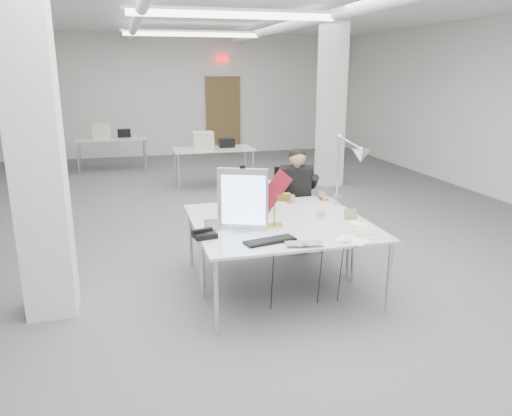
{
  "coord_description": "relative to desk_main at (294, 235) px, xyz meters",
  "views": [
    {
      "loc": [
        -1.54,
        -6.83,
        2.3
      ],
      "look_at": [
        -0.24,
        -2.0,
        0.9
      ],
      "focal_mm": 35.0,
      "sensor_mm": 36.0,
      "label": 1
    }
  ],
  "objects": [
    {
      "name": "room_shell",
      "position": [
        0.04,
        2.63,
        0.95
      ],
      "size": [
        10.04,
        14.04,
        3.24
      ],
      "color": "#555557",
      "rests_on": "ground"
    },
    {
      "name": "desk_main",
      "position": [
        0.0,
        0.0,
        0.0
      ],
      "size": [
        1.8,
        0.9,
        0.02
      ],
      "primitive_type": "cube",
      "color": "silver",
      "rests_on": "room_shell"
    },
    {
      "name": "desk_second",
      "position": [
        0.0,
        0.9,
        0.0
      ],
      "size": [
        1.8,
        0.9,
        0.02
      ],
      "primitive_type": "cube",
      "color": "silver",
      "rests_on": "room_shell"
    },
    {
      "name": "bg_desk_a",
      "position": [
        0.2,
        5.5,
        0.0
      ],
      "size": [
        1.6,
        0.8,
        0.02
      ],
      "primitive_type": "cube",
      "color": "silver",
      "rests_on": "room_shell"
    },
    {
      "name": "bg_desk_b",
      "position": [
        -1.8,
        7.7,
        0.0
      ],
      "size": [
        1.6,
        0.8,
        0.02
      ],
      "primitive_type": "cube",
      "color": "silver",
      "rests_on": "room_shell"
    },
    {
      "name": "filing_cabinet",
      "position": [
        -3.5,
        9.15,
        -0.14
      ],
      "size": [
        0.45,
        0.55,
        1.2
      ],
      "primitive_type": "cube",
      "color": "gray",
      "rests_on": "room_shell"
    },
    {
      "name": "office_chair",
      "position": [
        0.57,
        1.56,
        -0.15
      ],
      "size": [
        0.73,
        0.73,
        1.18
      ],
      "primitive_type": null,
      "rotation": [
        0.0,
        0.0,
        -0.31
      ],
      "color": "black",
      "rests_on": "room_shell"
    },
    {
      "name": "seated_person",
      "position": [
        0.57,
        1.51,
        0.16
      ],
      "size": [
        0.63,
        0.71,
        0.88
      ],
      "primitive_type": null,
      "rotation": [
        0.0,
        0.0,
        -0.31
      ],
      "color": "black",
      "rests_on": "office_chair"
    },
    {
      "name": "monitor",
      "position": [
        -0.44,
        0.27,
        0.32
      ],
      "size": [
        0.48,
        0.24,
        0.62
      ],
      "primitive_type": "cube",
      "rotation": [
        0.0,
        0.0,
        -0.4
      ],
      "color": "silver",
      "rests_on": "desk_main"
    },
    {
      "name": "pennant",
      "position": [
        -0.14,
        0.23,
        0.38
      ],
      "size": [
        0.43,
        0.07,
        0.46
      ],
      "primitive_type": "cube",
      "rotation": [
        0.0,
        -0.87,
        0.14
      ],
      "color": "maroon",
      "rests_on": "monitor"
    },
    {
      "name": "keyboard",
      "position": [
        -0.29,
        -0.16,
        0.02
      ],
      "size": [
        0.51,
        0.26,
        0.02
      ],
      "primitive_type": "cube",
      "rotation": [
        0.0,
        0.0,
        0.21
      ],
      "color": "black",
      "rests_on": "desk_main"
    },
    {
      "name": "laptop",
      "position": [
        -0.02,
        -0.38,
        0.03
      ],
      "size": [
        0.38,
        0.28,
        0.03
      ],
      "primitive_type": "imported",
      "rotation": [
        0.0,
        0.0,
        -0.16
      ],
      "color": "#AAAAAF",
      "rests_on": "desk_main"
    },
    {
      "name": "mouse",
      "position": [
        0.4,
        -0.36,
        0.03
      ],
      "size": [
        0.09,
        0.06,
        0.03
      ],
      "primitive_type": "ellipsoid",
      "rotation": [
        0.0,
        0.0,
        0.05
      ],
      "color": "silver",
      "rests_on": "desk_main"
    },
    {
      "name": "bankers_lamp",
      "position": [
        -0.1,
        0.3,
        0.19
      ],
      "size": [
        0.34,
        0.21,
        0.36
      ],
      "primitive_type": null,
      "rotation": [
        0.0,
        0.0,
        -0.27
      ],
      "color": "gold",
      "rests_on": "desk_main"
    },
    {
      "name": "desk_phone",
      "position": [
        -0.85,
        0.13,
        0.04
      ],
      "size": [
        0.24,
        0.22,
        0.05
      ],
      "primitive_type": "cube",
      "rotation": [
        0.0,
        0.0,
        0.16
      ],
      "color": "black",
      "rests_on": "desk_main"
    },
    {
      "name": "picture_frame_left",
      "position": [
        -0.74,
        0.31,
        0.07
      ],
      "size": [
        0.15,
        0.04,
        0.12
      ],
      "primitive_type": "cube",
      "rotation": [
        -0.21,
        0.0,
        -0.04
      ],
      "color": "tan",
      "rests_on": "desk_main"
    },
    {
      "name": "picture_frame_right",
      "position": [
        0.75,
        0.33,
        0.07
      ],
      "size": [
        0.15,
        0.04,
        0.11
      ],
      "primitive_type": "cube",
      "rotation": [
        -0.21,
        0.0,
        0.06
      ],
      "color": "tan",
      "rests_on": "desk_main"
    },
    {
      "name": "desk_clock",
      "position": [
        0.45,
        0.42,
        0.06
      ],
      "size": [
        0.11,
        0.05,
        0.1
      ],
      "primitive_type": "cylinder",
      "rotation": [
        1.57,
        0.0,
        -0.15
      ],
      "color": "#ADADB2",
      "rests_on": "desk_main"
    },
    {
      "name": "paper_stack_a",
      "position": [
        0.46,
        -0.32,
        0.02
      ],
      "size": [
        0.33,
        0.35,
        0.01
      ],
      "primitive_type": "cube",
      "rotation": [
        0.0,
        0.0,
        0.61
      ],
      "color": "white",
      "rests_on": "desk_main"
    },
    {
      "name": "paper_stack_b",
      "position": [
        0.69,
        -0.09,
        0.02
      ],
      "size": [
        0.19,
        0.25,
        0.01
      ],
      "primitive_type": "cube",
      "rotation": [
        0.0,
        0.0,
        -0.09
      ],
      "color": "#D1BD7D",
      "rests_on": "desk_main"
    },
    {
      "name": "paper_stack_c",
      "position": [
        0.75,
        0.14,
        0.02
      ],
      "size": [
        0.23,
        0.21,
        0.01
      ],
      "primitive_type": "cube",
      "rotation": [
        0.0,
        0.0,
        -0.62
      ],
      "color": "white",
      "rests_on": "desk_main"
    },
    {
      "name": "beige_monitor",
      "position": [
        -0.18,
        0.89,
        0.19
      ],
      "size": [
        0.44,
        0.43,
        0.35
      ],
      "primitive_type": "cube",
      "rotation": [
        0.0,
        0.0,
        0.25
      ],
      "color": "beige",
      "rests_on": "desk_second"
    },
    {
      "name": "architect_lamp",
      "position": [
        0.85,
        0.66,
        0.43
      ],
      "size": [
        0.46,
        0.68,
        0.83
      ],
      "primitive_type": null,
      "rotation": [
        0.0,
        0.0,
        0.4
      ],
      "color": "#B1B2B6",
      "rests_on": "desk_second"
    }
  ]
}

